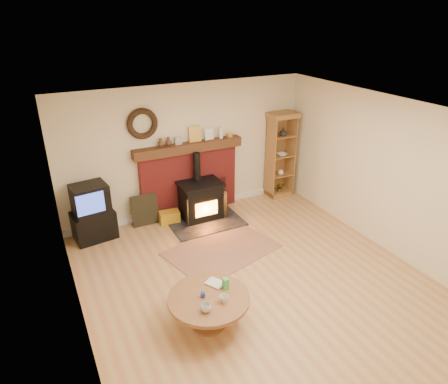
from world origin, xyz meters
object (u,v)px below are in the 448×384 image
tv_unit (92,213)px  curio_cabinet (280,155)px  wood_stove (201,201)px  coffee_table (209,302)px

tv_unit → curio_cabinet: 4.06m
wood_stove → curio_cabinet: (2.00, 0.28, 0.56)m
wood_stove → coffee_table: (-1.10, -2.75, -0.01)m
wood_stove → coffee_table: size_ratio=1.31×
tv_unit → coffee_table: tv_unit is taller
wood_stove → tv_unit: wood_stove is taller
curio_cabinet → coffee_table: 4.37m
coffee_table → wood_stove: bearing=68.2°
tv_unit → coffee_table: bearing=-72.4°
curio_cabinet → coffee_table: size_ratio=1.75×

